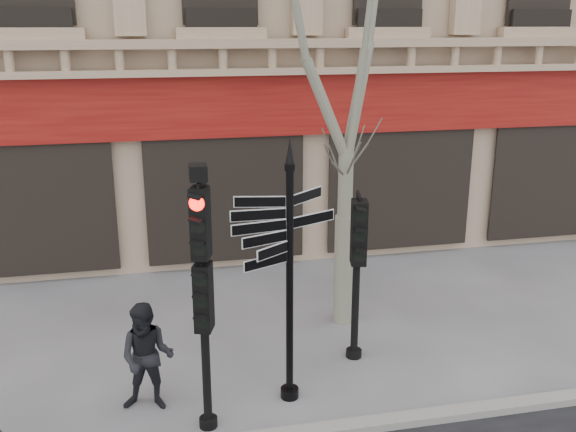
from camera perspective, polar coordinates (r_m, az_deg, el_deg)
The scene contains 6 objects.
ground at distance 10.05m, azimuth -1.87°, elevation -14.65°, with size 80.00×80.00×0.00m, color #55555A.
fingerpost at distance 8.63m, azimuth 0.15°, elevation -1.26°, with size 1.95×1.95×3.82m.
traffic_signal_main at distance 8.13m, azimuth -7.65°, elevation -4.69°, with size 0.47×0.40×3.62m.
traffic_signal_secondary at distance 10.04m, azimuth 6.17°, elevation -3.00°, with size 0.51×0.41×2.67m.
plane_tree at distance 10.74m, azimuth 5.55°, elevation 18.02°, with size 2.94×2.94×7.81m.
pedestrian_b at distance 9.31m, azimuth -12.40°, elevation -12.18°, with size 0.77×0.60×1.59m, color black.
Camera 1 is at (-1.49, -8.44, 5.24)m, focal length 40.00 mm.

